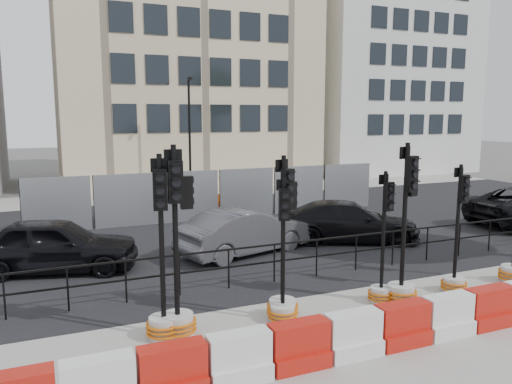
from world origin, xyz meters
name	(u,v)px	position (x,y,z in m)	size (l,w,h in m)	color
ground	(342,292)	(0.00, 0.00, 0.00)	(120.00, 120.00, 0.00)	#51514C
sidewalk_near	(432,344)	(0.00, -3.00, 0.01)	(40.00, 6.00, 0.02)	gray
road	(237,229)	(0.00, 7.00, 0.01)	(40.00, 14.00, 0.03)	black
sidewalk_far	(177,194)	(0.00, 16.00, 0.01)	(40.00, 4.00, 0.02)	gray
building_cream	(181,37)	(2.00, 21.99, 9.00)	(15.00, 10.06, 18.00)	beige
building_white	(378,63)	(17.00, 21.99, 8.00)	(12.00, 9.06, 16.00)	silver
kerb_railing	(317,251)	(0.00, 1.20, 0.69)	(18.00, 0.04, 1.00)	black
heras_fencing	(202,200)	(-0.49, 9.71, 0.71)	(14.33, 1.72, 2.00)	#95989D
lamp_post_far	(190,133)	(0.50, 14.98, 3.22)	(0.12, 0.56, 6.00)	black
barrier_row	(425,322)	(0.00, -2.80, 0.37)	(14.65, 0.50, 0.80)	red
traffic_signal_a	(163,302)	(-4.42, -0.84, 0.71)	(0.68, 0.68, 3.46)	silver
traffic_signal_b	(178,293)	(-4.14, -0.85, 0.86)	(0.71, 0.71, 3.61)	silver
traffic_signal_c	(283,293)	(-2.06, -1.05, 0.61)	(0.59, 0.59, 2.97)	silver
traffic_signal_d	(284,281)	(-1.96, -0.87, 0.80)	(0.66, 0.66, 3.35)	silver
traffic_signal_e	(382,276)	(0.43, -0.94, 0.61)	(0.58, 0.58, 2.94)	silver
traffic_signal_f	(403,267)	(0.81, -1.16, 0.85)	(0.70, 0.70, 3.56)	silver
traffic_signal_g	(455,267)	(2.40, -1.07, 0.63)	(0.60, 0.60, 3.03)	silver
car_a	(54,245)	(-6.20, 4.26, 0.73)	(4.61, 2.79, 1.47)	black
car_b	(245,231)	(-0.90, 3.93, 0.69)	(4.44, 2.59, 1.38)	#47484C
car_c	(348,222)	(2.79, 4.00, 0.67)	(4.95, 3.59, 1.33)	black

